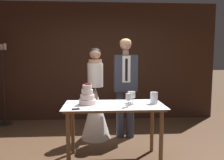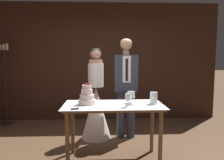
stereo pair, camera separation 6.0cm
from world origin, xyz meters
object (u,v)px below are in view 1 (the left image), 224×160
at_px(bride, 96,106).
at_px(candle_stand, 3,84).
at_px(wine_glass_middle, 130,95).
at_px(cake_table, 114,112).
at_px(groom, 125,83).
at_px(tiered_cake, 87,97).
at_px(wine_glass_far, 128,97).
at_px(wine_glass_near, 133,95).
at_px(hurricane_candle, 154,98).
at_px(cake_knife, 81,109).

bearing_deg(bride, candle_stand, 155.18).
bearing_deg(candle_stand, wine_glass_middle, -34.08).
bearing_deg(cake_table, groom, 72.91).
distance_m(tiered_cake, wine_glass_far, 0.59).
relative_size(cake_table, candle_stand, 0.80).
distance_m(cake_table, wine_glass_far, 0.34).
relative_size(bride, candle_stand, 0.93).
xyz_separation_m(cake_table, candle_stand, (-2.28, 1.82, 0.19)).
height_order(wine_glass_near, hurricane_candle, wine_glass_near).
relative_size(cake_knife, candle_stand, 0.22).
height_order(wine_glass_near, bride, bride).
distance_m(tiered_cake, cake_knife, 0.32).
xyz_separation_m(tiered_cake, candle_stand, (-1.91, 1.77, -0.03)).
distance_m(cake_knife, hurricane_candle, 1.06).
distance_m(cake_knife, bride, 1.17).
xyz_separation_m(cake_table, tiered_cake, (-0.38, 0.04, 0.22)).
distance_m(cake_knife, wine_glass_near, 0.76).
relative_size(wine_glass_middle, candle_stand, 0.10).
bearing_deg(groom, tiered_cake, -127.66).
bearing_deg(tiered_cake, cake_knife, -102.00).
xyz_separation_m(wine_glass_middle, hurricane_candle, (0.33, -0.09, -0.03)).
bearing_deg(bride, wine_glass_near, -58.55).
distance_m(groom, candle_stand, 2.72).
bearing_deg(wine_glass_middle, cake_knife, -152.60).
relative_size(wine_glass_near, hurricane_candle, 1.08).
bearing_deg(groom, wine_glass_near, -90.47).
bearing_deg(wine_glass_middle, cake_table, -157.17).
height_order(tiered_cake, wine_glass_far, tiered_cake).
bearing_deg(bride, groom, -0.05).
distance_m(cake_knife, wine_glass_middle, 0.78).
bearing_deg(wine_glass_far, hurricane_candle, 22.66).
xyz_separation_m(cake_table, hurricane_candle, (0.58, 0.02, 0.19)).
distance_m(cake_table, wine_glass_middle, 0.35).
height_order(wine_glass_middle, hurricane_candle, hurricane_candle).
distance_m(cake_knife, candle_stand, 2.77).
relative_size(tiered_cake, wine_glass_far, 1.63).
xyz_separation_m(cake_table, wine_glass_far, (0.18, -0.15, 0.24)).
relative_size(tiered_cake, candle_stand, 0.17).
relative_size(hurricane_candle, bride, 0.10).
height_order(cake_knife, groom, groom).
distance_m(wine_glass_middle, candle_stand, 3.06).
relative_size(tiered_cake, wine_glass_middle, 1.77).
relative_size(tiered_cake, cake_knife, 0.75).
bearing_deg(wine_glass_middle, candle_stand, 145.92).
bearing_deg(hurricane_candle, wine_glass_near, -178.57).
xyz_separation_m(bride, groom, (0.55, -0.00, 0.42)).
relative_size(cake_table, cake_knife, 3.55).
relative_size(cake_table, wine_glass_near, 7.68).
distance_m(wine_glass_far, hurricane_candle, 0.43).
xyz_separation_m(cake_knife, wine_glass_middle, (0.69, 0.36, 0.10)).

